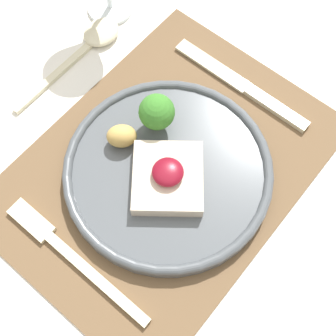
{
  "coord_description": "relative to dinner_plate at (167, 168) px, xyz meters",
  "views": [
    {
      "loc": [
        -0.18,
        -0.16,
        1.31
      ],
      "look_at": [
        -0.01,
        -0.01,
        0.79
      ],
      "focal_mm": 50.0,
      "sensor_mm": 36.0,
      "label": 1
    }
  ],
  "objects": [
    {
      "name": "spoon",
      "position": [
        0.09,
        0.21,
        -0.01
      ],
      "size": [
        0.2,
        0.05,
        0.02
      ],
      "rotation": [
        0.0,
        0.0,
        -0.0
      ],
      "color": "beige",
      "rests_on": "dining_table"
    },
    {
      "name": "ground_plane",
      "position": [
        0.0,
        0.01,
        -0.79
      ],
      "size": [
        8.0,
        8.0,
        0.0
      ],
      "primitive_type": "plane",
      "color": "brown"
    },
    {
      "name": "dinner_plate",
      "position": [
        0.0,
        0.0,
        0.0
      ],
      "size": [
        0.26,
        0.26,
        0.07
      ],
      "color": "#4C5156",
      "rests_on": "placemat"
    },
    {
      "name": "fork",
      "position": [
        -0.15,
        0.02,
        -0.01
      ],
      "size": [
        0.02,
        0.21,
        0.01
      ],
      "rotation": [
        0.0,
        0.0,
        -0.0
      ],
      "color": "beige",
      "rests_on": "placemat"
    },
    {
      "name": "knife",
      "position": [
        0.16,
        -0.01,
        -0.01
      ],
      "size": [
        0.02,
        0.21,
        0.01
      ],
      "rotation": [
        0.0,
        0.0,
        -0.01
      ],
      "color": "beige",
      "rests_on": "placemat"
    },
    {
      "name": "placemat",
      "position": [
        0.0,
        0.01,
        -0.02
      ],
      "size": [
        0.42,
        0.31,
        0.0
      ],
      "primitive_type": "cube",
      "color": "brown",
      "rests_on": "dining_table"
    },
    {
      "name": "dining_table",
      "position": [
        0.0,
        0.01,
        -0.1
      ],
      "size": [
        1.47,
        1.19,
        0.77
      ],
      "color": "white",
      "rests_on": "ground_plane"
    }
  ]
}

